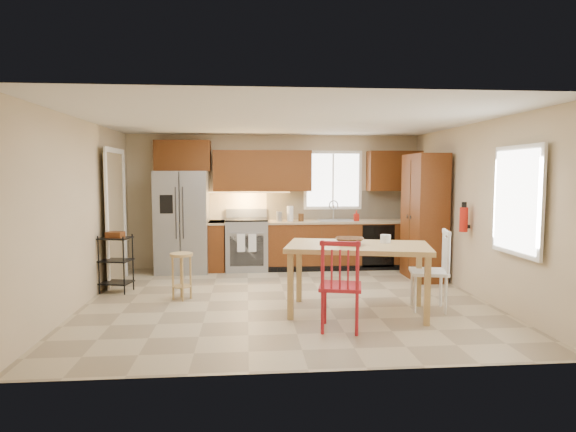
% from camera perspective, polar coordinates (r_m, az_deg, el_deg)
% --- Properties ---
extents(floor, '(5.50, 5.50, 0.00)m').
position_cam_1_polar(floor, '(6.88, -0.22, -9.89)').
color(floor, tan).
rests_on(floor, ground).
extents(ceiling, '(5.50, 5.00, 0.02)m').
position_cam_1_polar(ceiling, '(6.69, -0.23, 11.29)').
color(ceiling, silver).
rests_on(ceiling, ground).
extents(wall_back, '(5.50, 0.02, 2.50)m').
position_cam_1_polar(wall_back, '(9.16, -1.51, 1.76)').
color(wall_back, '#CCB793').
rests_on(wall_back, ground).
extents(wall_front, '(5.50, 0.02, 2.50)m').
position_cam_1_polar(wall_front, '(4.19, 2.58, -2.09)').
color(wall_front, '#CCB793').
rests_on(wall_front, ground).
extents(wall_left, '(0.02, 5.00, 2.50)m').
position_cam_1_polar(wall_left, '(7.00, -23.27, 0.36)').
color(wall_left, '#CCB793').
rests_on(wall_left, ground).
extents(wall_right, '(0.02, 5.00, 2.50)m').
position_cam_1_polar(wall_right, '(7.42, 21.46, 0.66)').
color(wall_right, '#CCB793').
rests_on(wall_right, ground).
extents(refrigerator, '(0.92, 0.75, 1.82)m').
position_cam_1_polar(refrigerator, '(8.87, -12.39, -0.66)').
color(refrigerator, gray).
rests_on(refrigerator, floor).
extents(range_stove, '(0.76, 0.63, 0.92)m').
position_cam_1_polar(range_stove, '(8.91, -4.91, -3.46)').
color(range_stove, gray).
rests_on(range_stove, floor).
extents(base_cabinet_narrow, '(0.30, 0.60, 0.90)m').
position_cam_1_polar(base_cabinet_narrow, '(8.94, -8.45, -3.53)').
color(base_cabinet_narrow, '#5B2C10').
rests_on(base_cabinet_narrow, floor).
extents(base_cabinet_run, '(2.92, 0.60, 0.90)m').
position_cam_1_polar(base_cabinet_run, '(9.11, 6.76, -3.35)').
color(base_cabinet_run, '#5B2C10').
rests_on(base_cabinet_run, floor).
extents(dishwasher, '(0.60, 0.02, 0.78)m').
position_cam_1_polar(dishwasher, '(8.96, 10.65, -3.54)').
color(dishwasher, black).
rests_on(dishwasher, floor).
extents(backsplash, '(2.92, 0.03, 0.55)m').
position_cam_1_polar(backsplash, '(9.31, 6.45, 1.32)').
color(backsplash, beige).
rests_on(backsplash, wall_back).
extents(upper_over_fridge, '(1.00, 0.35, 0.55)m').
position_cam_1_polar(upper_over_fridge, '(9.03, -12.36, 7.00)').
color(upper_over_fridge, '#592C0E').
rests_on(upper_over_fridge, wall_back).
extents(upper_left_block, '(1.80, 0.35, 0.75)m').
position_cam_1_polar(upper_left_block, '(8.95, -3.05, 5.36)').
color(upper_left_block, '#592C0E').
rests_on(upper_left_block, wall_back).
extents(upper_right_block, '(1.00, 0.35, 0.75)m').
position_cam_1_polar(upper_right_block, '(9.38, 12.47, 5.24)').
color(upper_right_block, '#592C0E').
rests_on(upper_right_block, wall_back).
extents(window_back, '(1.12, 0.04, 1.12)m').
position_cam_1_polar(window_back, '(9.25, 5.33, 4.25)').
color(window_back, white).
rests_on(window_back, wall_back).
extents(sink, '(0.62, 0.46, 0.16)m').
position_cam_1_polar(sink, '(9.02, 5.60, -0.79)').
color(sink, gray).
rests_on(sink, base_cabinet_run).
extents(undercab_glow, '(1.60, 0.30, 0.01)m').
position_cam_1_polar(undercab_glow, '(8.93, -4.96, 2.82)').
color(undercab_glow, '#FFBF66').
rests_on(undercab_glow, wall_back).
extents(soap_bottle, '(0.09, 0.09, 0.19)m').
position_cam_1_polar(soap_bottle, '(8.99, 8.11, 0.03)').
color(soap_bottle, '#AC160B').
rests_on(soap_bottle, base_cabinet_run).
extents(paper_towel, '(0.12, 0.12, 0.28)m').
position_cam_1_polar(paper_towel, '(8.84, 0.25, 0.28)').
color(paper_towel, silver).
rests_on(paper_towel, base_cabinet_run).
extents(canister_steel, '(0.11, 0.11, 0.18)m').
position_cam_1_polar(canister_steel, '(8.83, -1.04, -0.05)').
color(canister_steel, gray).
rests_on(canister_steel, base_cabinet_run).
extents(canister_wood, '(0.10, 0.10, 0.14)m').
position_cam_1_polar(canister_wood, '(8.84, 1.56, -0.18)').
color(canister_wood, '#513015').
rests_on(canister_wood, base_cabinet_run).
extents(pantry, '(0.50, 0.95, 2.10)m').
position_cam_1_polar(pantry, '(8.40, 15.83, -0.08)').
color(pantry, '#5B2C10').
rests_on(pantry, floor).
extents(fire_extinguisher, '(0.12, 0.12, 0.36)m').
position_cam_1_polar(fire_extinguisher, '(7.51, 20.10, -0.40)').
color(fire_extinguisher, '#AC160B').
rests_on(fire_extinguisher, wall_right).
extents(window_right, '(0.04, 1.02, 1.32)m').
position_cam_1_polar(window_right, '(6.36, 25.55, 1.66)').
color(window_right, white).
rests_on(window_right, wall_right).
extents(doorway, '(0.04, 0.95, 2.10)m').
position_cam_1_polar(doorway, '(8.24, -19.86, -0.29)').
color(doorway, '#8C7A59').
rests_on(doorway, wall_left).
extents(dining_table, '(1.95, 1.38, 0.86)m').
position_cam_1_polar(dining_table, '(6.23, 8.25, -7.42)').
color(dining_table, tan).
rests_on(dining_table, floor).
extents(chair_red, '(0.59, 0.59, 1.04)m').
position_cam_1_polar(chair_red, '(5.52, 6.24, -8.08)').
color(chair_red, maroon).
rests_on(chair_red, floor).
extents(chair_white, '(0.59, 0.59, 1.04)m').
position_cam_1_polar(chair_white, '(6.54, 16.34, -6.20)').
color(chair_white, silver).
rests_on(chair_white, floor).
extents(table_bowl, '(0.43, 0.43, 0.09)m').
position_cam_1_polar(table_bowl, '(6.13, 7.30, -3.42)').
color(table_bowl, '#513015').
rests_on(table_bowl, dining_table).
extents(table_jar, '(0.18, 0.18, 0.17)m').
position_cam_1_polar(table_jar, '(6.35, 11.49, -2.88)').
color(table_jar, silver).
rests_on(table_jar, dining_table).
extents(bar_stool, '(0.33, 0.33, 0.66)m').
position_cam_1_polar(bar_stool, '(6.99, -12.48, -6.99)').
color(bar_stool, tan).
rests_on(bar_stool, floor).
extents(utility_cart, '(0.49, 0.42, 0.86)m').
position_cam_1_polar(utility_cart, '(7.67, -19.71, -5.33)').
color(utility_cart, black).
rests_on(utility_cart, floor).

